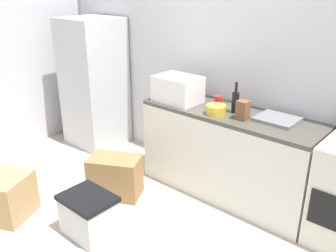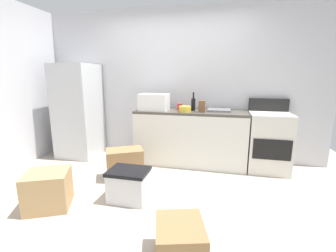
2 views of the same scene
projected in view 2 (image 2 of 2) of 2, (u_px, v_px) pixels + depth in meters
The scene contains 15 objects.
ground_plane at pixel (152, 195), 2.86m from camera, with size 6.00×6.00×0.00m, color #B2A899.
wall_back at pixel (177, 85), 4.06m from camera, with size 5.00×0.10×2.60m, color silver.
kitchen_counter at pixel (190, 137), 3.84m from camera, with size 1.80×0.60×0.90m.
refrigerator at pixel (78, 111), 4.18m from camera, with size 0.68×0.66×1.66m, color silver.
stove_oven at pixel (268, 141), 3.57m from camera, with size 0.60×0.61×1.10m.
microwave at pixel (154, 102), 3.77m from camera, with size 0.46×0.34×0.27m, color white.
sink_basin at pixel (219, 110), 3.71m from camera, with size 0.36×0.32×0.03m, color slate.
wine_bottle at pixel (193, 104), 3.72m from camera, with size 0.07×0.07×0.30m.
coffee_mug at pixel (180, 107), 3.86m from camera, with size 0.08×0.08×0.10m, color red.
knife_block at pixel (202, 106), 3.58m from camera, with size 0.10×0.10×0.18m, color brown.
mixing_bowl at pixel (185, 109), 3.61m from camera, with size 0.19×0.19×0.09m, color gold.
cardboard_box_large at pixel (125, 164), 3.32m from camera, with size 0.51×0.32×0.43m, color olive.
cardboard_box_medium at pixel (180, 242), 1.83m from camera, with size 0.38×0.43×0.31m, color olive.
cardboard_box_small at pixel (48, 190), 2.56m from camera, with size 0.44×0.42×0.42m, color tan.
storage_bin at pixel (129, 185), 2.71m from camera, with size 0.46×0.36×0.38m.
Camera 2 is at (0.80, -2.50, 1.43)m, focal length 24.56 mm.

